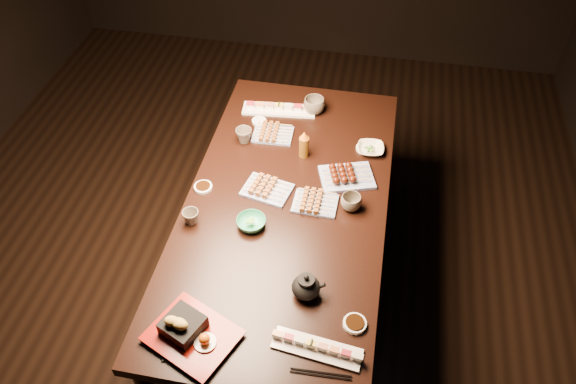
# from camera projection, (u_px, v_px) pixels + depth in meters

# --- Properties ---
(ground) EXTENTS (5.00, 5.00, 0.00)m
(ground) POSITION_uv_depth(u_px,v_px,m) (240.00, 288.00, 3.10)
(ground) COLOR black
(ground) RESTS_ON ground
(dining_table) EXTENTS (0.92, 1.81, 0.75)m
(dining_table) POSITION_uv_depth(u_px,v_px,m) (286.00, 254.00, 2.79)
(dining_table) COLOR black
(dining_table) RESTS_ON ground
(sushi_platter_near) EXTENTS (0.33, 0.13, 0.04)m
(sushi_platter_near) POSITION_uv_depth(u_px,v_px,m) (317.00, 347.00, 2.00)
(sushi_platter_near) COLOR white
(sushi_platter_near) RESTS_ON dining_table
(sushi_platter_far) EXTENTS (0.39, 0.14, 0.05)m
(sushi_platter_far) POSITION_uv_depth(u_px,v_px,m) (279.00, 107.00, 2.98)
(sushi_platter_far) COLOR white
(sushi_platter_far) RESTS_ON dining_table
(yakitori_plate_center) EXTENTS (0.24, 0.20, 0.05)m
(yakitori_plate_center) POSITION_uv_depth(u_px,v_px,m) (267.00, 187.00, 2.56)
(yakitori_plate_center) COLOR #828EB6
(yakitori_plate_center) RESTS_ON dining_table
(yakitori_plate_right) EXTENTS (0.20, 0.15, 0.05)m
(yakitori_plate_right) POSITION_uv_depth(u_px,v_px,m) (315.00, 201.00, 2.50)
(yakitori_plate_right) COLOR #828EB6
(yakitori_plate_right) RESTS_ON dining_table
(yakitori_plate_left) EXTENTS (0.20, 0.15, 0.05)m
(yakitori_plate_left) POSITION_uv_depth(u_px,v_px,m) (273.00, 132.00, 2.83)
(yakitori_plate_left) COLOR #828EB6
(yakitori_plate_left) RESTS_ON dining_table
(tsukune_plate) EXTENTS (0.29, 0.25, 0.06)m
(tsukune_plate) POSITION_uv_depth(u_px,v_px,m) (347.00, 174.00, 2.61)
(tsukune_plate) COLOR #828EB6
(tsukune_plate) RESTS_ON dining_table
(edamame_bowl_green) EXTENTS (0.14, 0.14, 0.04)m
(edamame_bowl_green) POSITION_uv_depth(u_px,v_px,m) (251.00, 223.00, 2.41)
(edamame_bowl_green) COLOR #2F9267
(edamame_bowl_green) RESTS_ON dining_table
(edamame_bowl_cream) EXTENTS (0.14, 0.14, 0.03)m
(edamame_bowl_cream) POSITION_uv_depth(u_px,v_px,m) (371.00, 149.00, 2.75)
(edamame_bowl_cream) COLOR beige
(edamame_bowl_cream) RESTS_ON dining_table
(tempura_tray) EXTENTS (0.38, 0.35, 0.11)m
(tempura_tray) POSITION_uv_depth(u_px,v_px,m) (191.00, 330.00, 2.01)
(tempura_tray) COLOR black
(tempura_tray) RESTS_ON dining_table
(teacup_near_left) EXTENTS (0.08, 0.08, 0.07)m
(teacup_near_left) POSITION_uv_depth(u_px,v_px,m) (191.00, 217.00, 2.42)
(teacup_near_left) COLOR brown
(teacup_near_left) RESTS_ON dining_table
(teacup_mid_right) EXTENTS (0.12, 0.12, 0.07)m
(teacup_mid_right) POSITION_uv_depth(u_px,v_px,m) (351.00, 202.00, 2.47)
(teacup_mid_right) COLOR brown
(teacup_mid_right) RESTS_ON dining_table
(teacup_far_left) EXTENTS (0.10, 0.10, 0.08)m
(teacup_far_left) POSITION_uv_depth(u_px,v_px,m) (244.00, 136.00, 2.79)
(teacup_far_left) COLOR brown
(teacup_far_left) RESTS_ON dining_table
(teacup_far_right) EXTENTS (0.12, 0.12, 0.09)m
(teacup_far_right) POSITION_uv_depth(u_px,v_px,m) (314.00, 106.00, 2.95)
(teacup_far_right) COLOR brown
(teacup_far_right) RESTS_ON dining_table
(teapot) EXTENTS (0.15, 0.15, 0.11)m
(teapot) POSITION_uv_depth(u_px,v_px,m) (306.00, 285.00, 2.14)
(teapot) COLOR black
(teapot) RESTS_ON dining_table
(condiment_bottle) EXTENTS (0.06, 0.06, 0.15)m
(condiment_bottle) POSITION_uv_depth(u_px,v_px,m) (304.00, 144.00, 2.69)
(condiment_bottle) COLOR brown
(condiment_bottle) RESTS_ON dining_table
(sauce_dish_west) EXTENTS (0.10, 0.10, 0.01)m
(sauce_dish_west) POSITION_uv_depth(u_px,v_px,m) (203.00, 187.00, 2.58)
(sauce_dish_west) COLOR white
(sauce_dish_west) RESTS_ON dining_table
(sauce_dish_east) EXTENTS (0.09, 0.09, 0.02)m
(sauce_dish_east) POSITION_uv_depth(u_px,v_px,m) (365.00, 148.00, 2.77)
(sauce_dish_east) COLOR white
(sauce_dish_east) RESTS_ON dining_table
(sauce_dish_se) EXTENTS (0.10, 0.10, 0.02)m
(sauce_dish_se) POSITION_uv_depth(u_px,v_px,m) (355.00, 324.00, 2.08)
(sauce_dish_se) COLOR white
(sauce_dish_se) RESTS_ON dining_table
(sauce_dish_nw) EXTENTS (0.09, 0.09, 0.01)m
(sauce_dish_nw) POSITION_uv_depth(u_px,v_px,m) (259.00, 121.00, 2.92)
(sauce_dish_nw) COLOR white
(sauce_dish_nw) RESTS_ON dining_table
(chopsticks_near) EXTENTS (0.18, 0.13, 0.01)m
(chopsticks_near) POSITION_uv_depth(u_px,v_px,m) (188.00, 351.00, 2.01)
(chopsticks_near) COLOR black
(chopsticks_near) RESTS_ON dining_table
(chopsticks_se) EXTENTS (0.22, 0.03, 0.01)m
(chopsticks_se) POSITION_uv_depth(u_px,v_px,m) (321.00, 374.00, 1.95)
(chopsticks_se) COLOR black
(chopsticks_se) RESTS_ON dining_table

